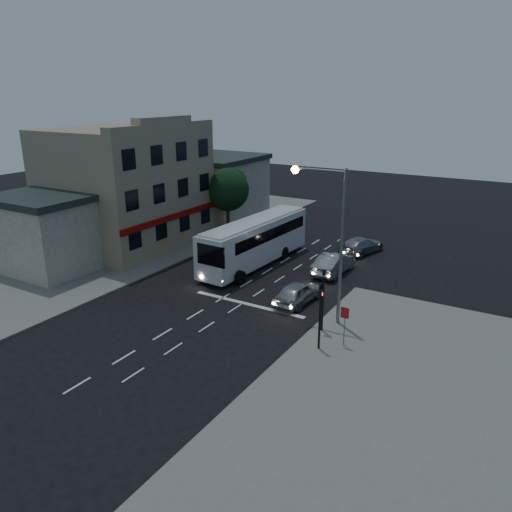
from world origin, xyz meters
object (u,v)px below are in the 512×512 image
Objects in this scene: car_sedan_a at (334,263)px; traffic_signal_side at (320,308)px; regulatory_sign at (345,320)px; car_suv at (298,293)px; street_tree at (228,188)px; streetlight at (332,228)px; car_sedan_b at (361,245)px; tour_bus at (255,240)px; traffic_signal_main at (323,293)px.

car_sedan_a is 1.15× the size of traffic_signal_side.
car_sedan_a is at bearing 108.52° from traffic_signal_side.
car_sedan_a is at bearing 114.81° from regulatory_sign.
traffic_signal_side reaches higher than regulatory_sign.
car_suv is 0.68× the size of street_tree.
streetlight reaches higher than car_sedan_a.
car_sedan_a is at bearing 103.98° from car_sedan_b.
street_tree is (-16.51, 16.22, 2.08)m from traffic_signal_side.
car_sedan_b is at bearing 106.16° from regulatory_sign.
car_sedan_a is at bearing -84.94° from car_suv.
car_sedan_b is at bearing -86.05° from car_suv.
tour_bus is 9.46m from car_sedan_b.
traffic_signal_side is 4.84m from streetlight.
streetlight is (2.85, -7.96, 4.96)m from car_sedan_a.
car_suv is (6.19, -5.07, -1.26)m from tour_bus.
street_tree is at bearing 19.18° from car_sedan_b.
car_sedan_a is (6.07, 1.28, -1.20)m from tour_bus.
tour_bus reaches higher than car_sedan_a.
tour_bus is at bearing 138.58° from traffic_signal_main.
car_suv is at bearing 93.27° from car_sedan_a.
traffic_signal_side is at bearing 110.72° from car_sedan_a.
regulatory_sign reaches higher than car_suv.
car_sedan_b is 17.58m from traffic_signal_side.
traffic_signal_main reaches higher than car_suv.
traffic_signal_main is 3.61m from streetlight.
tour_bus is 2.53× the size of car_sedan_b.
street_tree is (-12.70, 4.87, 3.72)m from car_sedan_a.
traffic_signal_main is 0.46× the size of streetlight.
traffic_signal_main is (9.18, -8.09, 0.45)m from tour_bus.
streetlight reaches higher than street_tree.
tour_bus is 12.24m from traffic_signal_main.
traffic_signal_main is at bearing 149.16° from regulatory_sign.
traffic_signal_side reaches higher than tour_bus.
streetlight is at bearing -34.04° from tour_bus.
tour_bus is 1.93× the size of street_tree.
car_sedan_a is 12.09m from traffic_signal_side.
traffic_signal_side is 0.46× the size of streetlight.
traffic_signal_side is (3.69, -5.00, 1.70)m from car_suv.
street_tree is at bearing 140.49° from streetlight.
car_suv is 6.25m from regulatory_sign.
street_tree is at bearing 137.97° from traffic_signal_main.
traffic_signal_main is (2.99, -3.02, 1.70)m from car_suv.
car_sedan_b is at bearing 51.36° from tour_bus.
traffic_signal_main is at bearing -42.03° from street_tree.
streetlight is (2.72, -13.70, 5.04)m from car_sedan_b.
traffic_signal_side is (3.68, -17.10, 1.73)m from car_sedan_b.
car_sedan_b is at bearing 101.23° from streetlight.
car_sedan_a is (-0.12, 6.36, 0.06)m from car_suv.
streetlight is at bearing 153.61° from car_suv.
tour_bus is at bearing -35.34° from car_suv.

